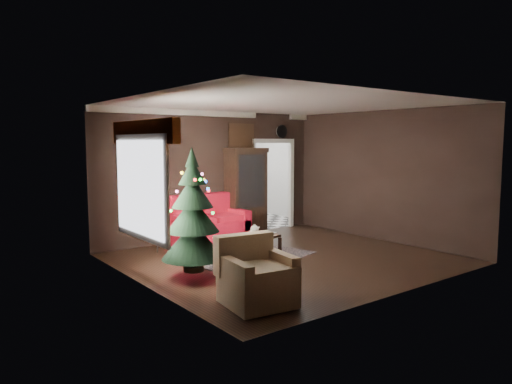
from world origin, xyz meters
TOP-DOWN VIEW (x-y plane):
  - floor at (0.00, 0.00)m, footprint 5.50×5.50m
  - ceiling at (0.00, 0.00)m, footprint 5.50×5.50m
  - wall_back at (0.00, 2.50)m, footprint 5.50×0.00m
  - wall_front at (0.00, -2.50)m, footprint 5.50×0.00m
  - wall_left at (-2.75, 0.00)m, footprint 0.00×5.50m
  - wall_right at (2.75, 0.00)m, footprint 0.00×5.50m
  - doorway at (1.70, 2.50)m, footprint 1.10×0.10m
  - left_window at (-2.71, 0.20)m, footprint 0.05×1.60m
  - valance at (-2.63, 0.20)m, footprint 0.12×2.10m
  - kitchen_floor at (1.70, 4.00)m, footprint 3.00×3.00m
  - kitchen_window at (1.70, 5.45)m, footprint 0.70×0.06m
  - rug at (-0.49, 0.45)m, footprint 2.57×2.17m
  - loveseat at (-0.40, 2.05)m, footprint 1.70×0.90m
  - curio_cabinet at (0.75, 2.27)m, footprint 0.90×0.45m
  - floor_lamp at (-1.67, 1.85)m, footprint 0.30×0.30m
  - christmas_tree at (-1.97, -0.08)m, footprint 1.11×1.11m
  - armchair at (-1.95, -1.70)m, footprint 0.97×0.97m
  - coffee_table at (-0.37, 0.42)m, footprint 0.93×0.66m
  - teapot at (-0.25, 0.62)m, footprint 0.24×0.24m
  - cup_a at (-0.62, 0.51)m, footprint 0.07×0.07m
  - cup_b at (-0.35, 0.60)m, footprint 0.09×0.09m
  - book at (-0.10, 0.45)m, footprint 0.18×0.07m
  - wall_clock at (1.95, 2.45)m, footprint 0.32×0.32m
  - painting at (0.75, 2.46)m, footprint 0.62×0.05m
  - kitchen_counter at (1.70, 5.20)m, footprint 1.80×0.60m
  - kitchen_table at (1.40, 3.70)m, footprint 0.70×0.70m

SIDE VIEW (x-z plane):
  - floor at x=0.00m, z-range 0.00..0.00m
  - kitchen_floor at x=1.70m, z-range 0.00..0.00m
  - rug at x=-0.49m, z-range 0.00..0.01m
  - coffee_table at x=-0.37m, z-range 0.01..0.40m
  - kitchen_table at x=1.40m, z-range 0.00..0.75m
  - cup_a at x=-0.62m, z-range 0.40..0.45m
  - cup_b at x=-0.35m, z-range 0.40..0.46m
  - kitchen_counter at x=1.70m, z-range 0.00..0.90m
  - armchair at x=-1.95m, z-range 0.02..0.90m
  - teapot at x=-0.25m, z-range 0.40..0.57m
  - loveseat at x=-0.40m, z-range 0.00..1.00m
  - book at x=-0.10m, z-range 0.40..0.64m
  - floor_lamp at x=-1.67m, z-range -0.05..1.71m
  - curio_cabinet at x=0.75m, z-range 0.00..1.90m
  - doorway at x=1.70m, z-range 0.00..2.10m
  - christmas_tree at x=-1.97m, z-range 0.11..1.99m
  - wall_back at x=0.00m, z-range -1.35..4.15m
  - wall_front at x=0.00m, z-range -1.35..4.15m
  - wall_left at x=-2.75m, z-range -1.35..4.15m
  - wall_right at x=2.75m, z-range -1.35..4.15m
  - left_window at x=-2.71m, z-range 0.75..2.15m
  - kitchen_window at x=1.70m, z-range 1.35..2.05m
  - painting at x=0.75m, z-range 1.99..2.51m
  - valance at x=-2.63m, z-range 2.10..2.44m
  - wall_clock at x=1.95m, z-range 2.35..2.41m
  - ceiling at x=0.00m, z-range 2.80..2.80m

